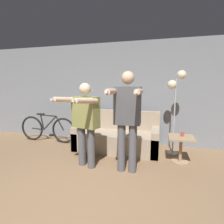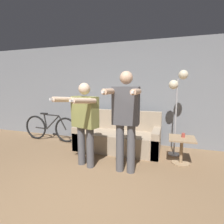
{
  "view_description": "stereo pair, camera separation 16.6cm",
  "coord_description": "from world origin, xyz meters",
  "px_view_note": "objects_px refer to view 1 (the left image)",
  "views": [
    {
      "loc": [
        0.94,
        -1.3,
        1.5
      ],
      "look_at": [
        0.02,
        2.08,
        0.97
      ],
      "focal_mm": 28.0,
      "sensor_mm": 36.0,
      "label": 1
    },
    {
      "loc": [
        1.1,
        -1.25,
        1.5
      ],
      "look_at": [
        0.02,
        2.08,
        0.97
      ],
      "focal_mm": 28.0,
      "sensor_mm": 36.0,
      "label": 2
    }
  ],
  "objects_px": {
    "person_right": "(127,115)",
    "cup": "(182,134)",
    "cat": "(130,107)",
    "floor_lamp": "(176,89)",
    "couch": "(117,137)",
    "side_table": "(181,144)",
    "bicycle": "(47,129)",
    "person_left": "(85,119)"
  },
  "relations": [
    {
      "from": "person_left",
      "to": "floor_lamp",
      "type": "height_order",
      "value": "floor_lamp"
    },
    {
      "from": "couch",
      "to": "person_left",
      "type": "bearing_deg",
      "value": -107.79
    },
    {
      "from": "couch",
      "to": "floor_lamp",
      "type": "distance_m",
      "value": 1.73
    },
    {
      "from": "person_right",
      "to": "floor_lamp",
      "type": "distance_m",
      "value": 1.45
    },
    {
      "from": "bicycle",
      "to": "person_right",
      "type": "bearing_deg",
      "value": -25.01
    },
    {
      "from": "floor_lamp",
      "to": "cup",
      "type": "height_order",
      "value": "floor_lamp"
    },
    {
      "from": "person_right",
      "to": "couch",
      "type": "bearing_deg",
      "value": 111.87
    },
    {
      "from": "couch",
      "to": "bicycle",
      "type": "height_order",
      "value": "couch"
    },
    {
      "from": "person_right",
      "to": "floor_lamp",
      "type": "relative_size",
      "value": 0.96
    },
    {
      "from": "couch",
      "to": "floor_lamp",
      "type": "height_order",
      "value": "floor_lamp"
    },
    {
      "from": "cat",
      "to": "side_table",
      "type": "relative_size",
      "value": 0.96
    },
    {
      "from": "person_right",
      "to": "cat",
      "type": "xyz_separation_m",
      "value": [
        -0.19,
        1.36,
        -0.03
      ]
    },
    {
      "from": "couch",
      "to": "side_table",
      "type": "relative_size",
      "value": 3.77
    },
    {
      "from": "person_left",
      "to": "side_table",
      "type": "relative_size",
      "value": 3.01
    },
    {
      "from": "couch",
      "to": "cat",
      "type": "relative_size",
      "value": 3.92
    },
    {
      "from": "person_right",
      "to": "side_table",
      "type": "distance_m",
      "value": 1.33
    },
    {
      "from": "side_table",
      "to": "bicycle",
      "type": "relative_size",
      "value": 0.31
    },
    {
      "from": "couch",
      "to": "bicycle",
      "type": "bearing_deg",
      "value": 178.37
    },
    {
      "from": "side_table",
      "to": "bicycle",
      "type": "bearing_deg",
      "value": 172.52
    },
    {
      "from": "cat",
      "to": "bicycle",
      "type": "xyz_separation_m",
      "value": [
        -2.19,
        -0.25,
        -0.63
      ]
    },
    {
      "from": "cat",
      "to": "cup",
      "type": "relative_size",
      "value": 6.07
    },
    {
      "from": "person_left",
      "to": "bicycle",
      "type": "relative_size",
      "value": 0.94
    },
    {
      "from": "cat",
      "to": "bicycle",
      "type": "bearing_deg",
      "value": -173.49
    },
    {
      "from": "person_right",
      "to": "cat",
      "type": "height_order",
      "value": "person_right"
    },
    {
      "from": "person_right",
      "to": "person_left",
      "type": "bearing_deg",
      "value": 179.52
    },
    {
      "from": "side_table",
      "to": "cat",
      "type": "bearing_deg",
      "value": 148.99
    },
    {
      "from": "cat",
      "to": "cup",
      "type": "bearing_deg",
      "value": -28.87
    },
    {
      "from": "person_right",
      "to": "cup",
      "type": "height_order",
      "value": "person_right"
    },
    {
      "from": "person_left",
      "to": "person_right",
      "type": "height_order",
      "value": "person_right"
    },
    {
      "from": "person_right",
      "to": "side_table",
      "type": "height_order",
      "value": "person_right"
    },
    {
      "from": "person_left",
      "to": "floor_lamp",
      "type": "relative_size",
      "value": 0.85
    },
    {
      "from": "cup",
      "to": "bicycle",
      "type": "height_order",
      "value": "bicycle"
    },
    {
      "from": "couch",
      "to": "side_table",
      "type": "bearing_deg",
      "value": -15.37
    },
    {
      "from": "side_table",
      "to": "bicycle",
      "type": "xyz_separation_m",
      "value": [
        -3.33,
        0.44,
        -0.02
      ]
    },
    {
      "from": "person_right",
      "to": "cup",
      "type": "relative_size",
      "value": 21.32
    },
    {
      "from": "floor_lamp",
      "to": "bicycle",
      "type": "height_order",
      "value": "floor_lamp"
    },
    {
      "from": "cat",
      "to": "person_left",
      "type": "bearing_deg",
      "value": -113.27
    },
    {
      "from": "person_left",
      "to": "bicycle",
      "type": "xyz_separation_m",
      "value": [
        -1.6,
        1.11,
        -0.55
      ]
    },
    {
      "from": "bicycle",
      "to": "cup",
      "type": "bearing_deg",
      "value": -6.68
    },
    {
      "from": "cat",
      "to": "person_right",
      "type": "bearing_deg",
      "value": -82.19
    },
    {
      "from": "floor_lamp",
      "to": "person_left",
      "type": "bearing_deg",
      "value": -146.05
    },
    {
      "from": "couch",
      "to": "side_table",
      "type": "xyz_separation_m",
      "value": [
        1.39,
        -0.38,
        0.09
      ]
    }
  ]
}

